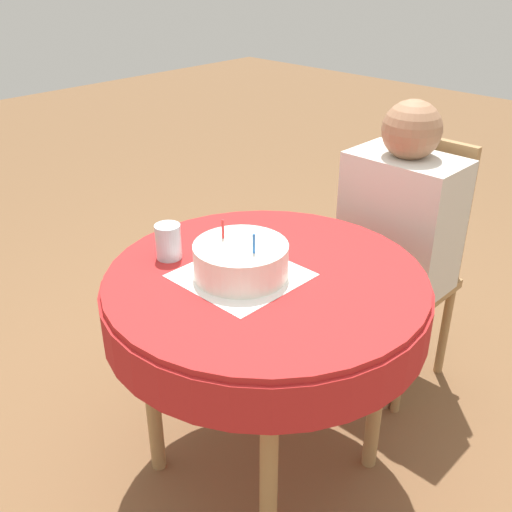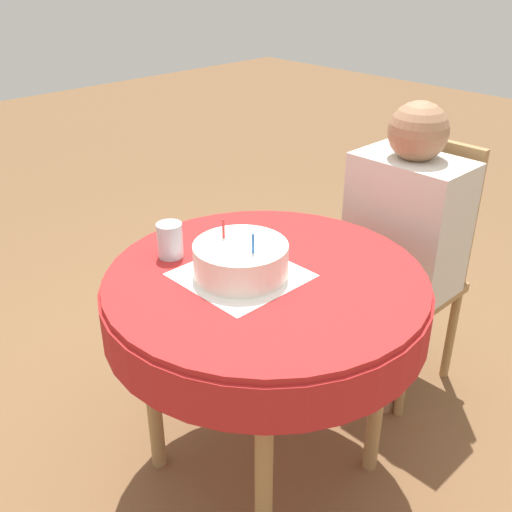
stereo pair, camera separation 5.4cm
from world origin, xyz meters
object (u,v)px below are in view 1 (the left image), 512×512
person (398,224)px  drinking_glass (168,241)px  chair (406,258)px  birthday_cake (241,260)px

person → drinking_glass: 0.90m
chair → person: (-0.00, -0.10, 0.18)m
chair → drinking_glass: 1.02m
chair → person: bearing=-90.0°
birthday_cake → chair: bearing=86.1°
birthday_cake → drinking_glass: bearing=-163.0°
chair → birthday_cake: 0.91m
chair → person: person is taller
birthday_cake → drinking_glass: size_ratio=2.52×
drinking_glass → person: bearing=70.3°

